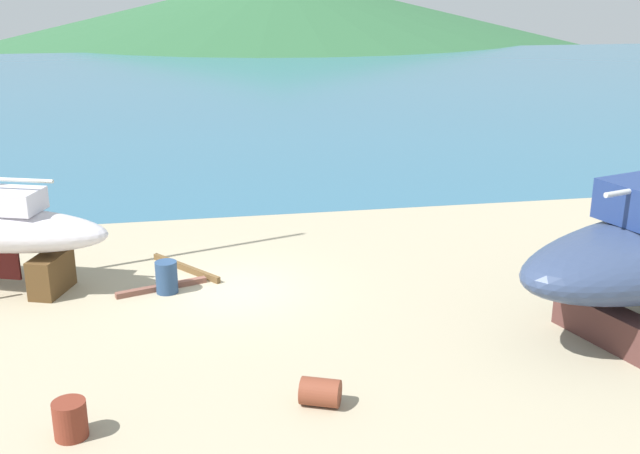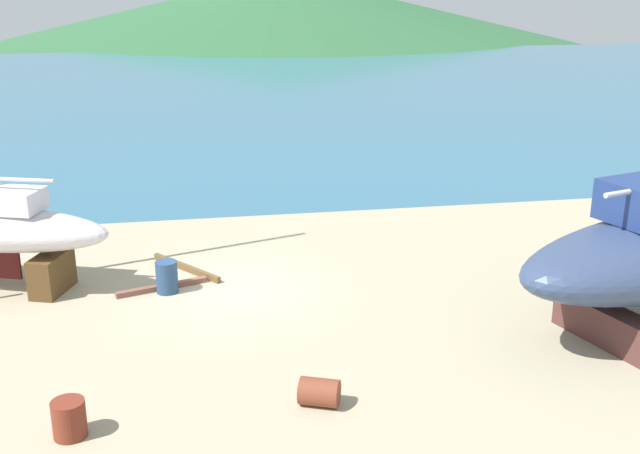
{
  "view_description": "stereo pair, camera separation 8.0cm",
  "coord_description": "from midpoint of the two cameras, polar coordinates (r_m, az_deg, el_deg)",
  "views": [
    {
      "loc": [
        -1.24,
        -20.32,
        8.43
      ],
      "look_at": [
        2.26,
        -1.35,
        2.18
      ],
      "focal_mm": 43.34,
      "sensor_mm": 36.0,
      "label": 1
    },
    {
      "loc": [
        -1.16,
        -20.34,
        8.43
      ],
      "look_at": [
        2.26,
        -1.35,
        2.18
      ],
      "focal_mm": 43.34,
      "sensor_mm": 36.0,
      "label": 2
    }
  ],
  "objects": [
    {
      "name": "ground_plane",
      "position": [
        18.35,
        -5.39,
        -9.49
      ],
      "size": [
        44.5,
        44.5,
        0.0
      ],
      "primitive_type": "plane",
      "color": "tan"
    },
    {
      "name": "sea_water",
      "position": [
        62.46,
        -9.16,
        9.96
      ],
      "size": [
        161.06,
        68.99,
        0.01
      ],
      "primitive_type": "cube",
      "color": "#316887",
      "rests_on": "ground"
    },
    {
      "name": "headland_hill",
      "position": [
        127.0,
        -2.68,
        14.11
      ],
      "size": [
        160.74,
        160.74,
        18.24
      ],
      "primitive_type": "cone",
      "color": "#2E6039",
      "rests_on": "ground"
    },
    {
      "name": "barrel_rust_near",
      "position": [
        22.03,
        -11.14,
        -3.64
      ],
      "size": [
        0.69,
        0.69,
        0.91
      ],
      "primitive_type": "cylinder",
      "rotation": [
        0.0,
        0.0,
        1.71
      ],
      "color": "navy",
      "rests_on": "ground"
    },
    {
      "name": "barrel_rust_mid",
      "position": [
        16.26,
        0.09,
        -12.09
      ],
      "size": [
        0.97,
        0.85,
        0.59
      ],
      "primitive_type": "cylinder",
      "rotation": [
        1.57,
        0.0,
        1.18
      ],
      "color": "brown",
      "rests_on": "ground"
    },
    {
      "name": "barrel_by_slipway",
      "position": [
        15.96,
        -17.9,
        -13.33
      ],
      "size": [
        0.9,
        0.9,
        0.75
      ],
      "primitive_type": "cylinder",
      "rotation": [
        0.0,
        0.0,
        2.17
      ],
      "color": "maroon",
      "rests_on": "ground"
    },
    {
      "name": "timber_long_aft",
      "position": [
        23.64,
        -9.75,
        -2.98
      ],
      "size": [
        1.94,
        2.49,
        0.19
      ],
      "primitive_type": "cube",
      "rotation": [
        0.0,
        0.0,
        2.22
      ],
      "color": "brown",
      "rests_on": "ground"
    },
    {
      "name": "timber_plank_near",
      "position": [
        22.36,
        -11.49,
        -4.37
      ],
      "size": [
        2.55,
        0.99,
        0.16
      ],
      "primitive_type": "cube",
      "rotation": [
        0.0,
        0.0,
        0.31
      ],
      "color": "brown",
      "rests_on": "ground"
    }
  ]
}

